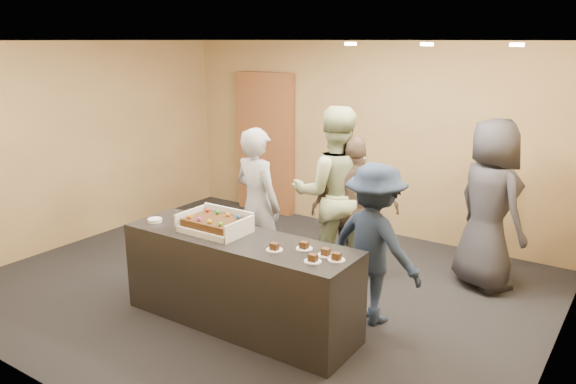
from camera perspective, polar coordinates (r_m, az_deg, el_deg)
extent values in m
plane|color=black|center=(6.48, -2.80, -9.52)|extent=(6.00, 6.00, 0.00)
plane|color=white|center=(5.88, -3.15, 15.10)|extent=(6.00, 6.00, 0.00)
cube|color=#9E794C|center=(8.14, 7.74, 5.47)|extent=(6.00, 0.04, 2.70)
cube|color=#9E794C|center=(4.39, -23.04, -4.11)|extent=(6.00, 0.04, 2.70)
cube|color=#9E794C|center=(8.18, -20.06, 4.73)|extent=(0.04, 5.00, 2.70)
cube|color=#9E794C|center=(4.92, 26.24, -2.49)|extent=(0.04, 5.00, 2.70)
cube|color=black|center=(5.53, -4.98, -9.00)|extent=(2.40, 0.71, 0.90)
cube|color=brown|center=(8.97, -2.29, 4.97)|extent=(1.01, 0.15, 2.22)
cube|color=white|center=(5.53, -7.46, -3.71)|extent=(0.63, 0.44, 0.06)
cube|color=white|center=(5.71, -9.84, -2.59)|extent=(0.02, 0.44, 0.17)
cube|color=white|center=(5.32, -4.94, -3.78)|extent=(0.02, 0.44, 0.17)
cube|color=white|center=(5.66, -6.02, -2.51)|extent=(0.63, 0.02, 0.19)
cube|color=#3A210D|center=(5.51, -7.48, -3.07)|extent=(0.55, 0.38, 0.07)
sphere|color=red|center=(5.72, -8.19, -1.82)|extent=(0.04, 0.04, 0.04)
sphere|color=green|center=(5.63, -7.19, -2.05)|extent=(0.04, 0.04, 0.04)
sphere|color=orange|center=(5.55, -6.15, -2.28)|extent=(0.04, 0.04, 0.04)
sphere|color=blue|center=(5.47, -5.09, -2.52)|extent=(0.04, 0.04, 0.04)
sphere|color=orange|center=(5.53, -10.04, -2.48)|extent=(0.04, 0.04, 0.04)
sphere|color=purple|center=(5.45, -9.03, -2.73)|extent=(0.04, 0.04, 0.04)
sphere|color=gold|center=(5.36, -7.99, -2.98)|extent=(0.04, 0.04, 0.04)
sphere|color=green|center=(5.28, -6.91, -3.24)|extent=(0.04, 0.04, 0.04)
cylinder|color=white|center=(5.93, -13.37, -2.81)|extent=(0.15, 0.15, 0.04)
cylinder|color=white|center=(5.02, -1.39, -5.90)|extent=(0.15, 0.15, 0.01)
cube|color=#3A210D|center=(5.01, -1.39, -5.54)|extent=(0.07, 0.06, 0.06)
cylinder|color=white|center=(5.05, 1.65, -5.77)|extent=(0.15, 0.15, 0.01)
cube|color=#3A210D|center=(5.04, 1.65, -5.41)|extent=(0.07, 0.06, 0.06)
cylinder|color=white|center=(4.77, 2.54, -7.05)|extent=(0.15, 0.15, 0.01)
cube|color=#3A210D|center=(4.76, 2.54, -6.67)|extent=(0.07, 0.06, 0.06)
cylinder|color=white|center=(4.91, 3.85, -6.43)|extent=(0.15, 0.15, 0.01)
cube|color=#3A210D|center=(4.90, 3.86, -6.06)|extent=(0.07, 0.06, 0.06)
cylinder|color=white|center=(4.82, 4.95, -6.88)|extent=(0.15, 0.15, 0.01)
cube|color=#3A210D|center=(4.80, 4.96, -6.51)|extent=(0.07, 0.06, 0.06)
imported|color=#96969B|center=(6.39, -3.13, -1.35)|extent=(0.72, 0.54, 1.78)
imported|color=#A0AE7C|center=(6.48, 4.66, -0.10)|extent=(1.23, 1.18, 2.01)
imported|color=#1B273F|center=(5.51, 8.77, -5.25)|extent=(1.14, 0.81, 1.60)
imported|color=brown|center=(6.40, 6.84, -1.82)|extent=(1.06, 0.88, 1.69)
imported|color=#29292E|center=(6.55, 19.79, -1.23)|extent=(1.11, 1.04, 1.91)
cylinder|color=#FFEAC6|center=(5.88, 6.37, 14.74)|extent=(0.12, 0.12, 0.03)
cylinder|color=#FFEAC6|center=(5.55, 13.92, 14.37)|extent=(0.12, 0.12, 0.03)
cylinder|color=#FFEAC6|center=(5.32, 22.24, 13.69)|extent=(0.12, 0.12, 0.03)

